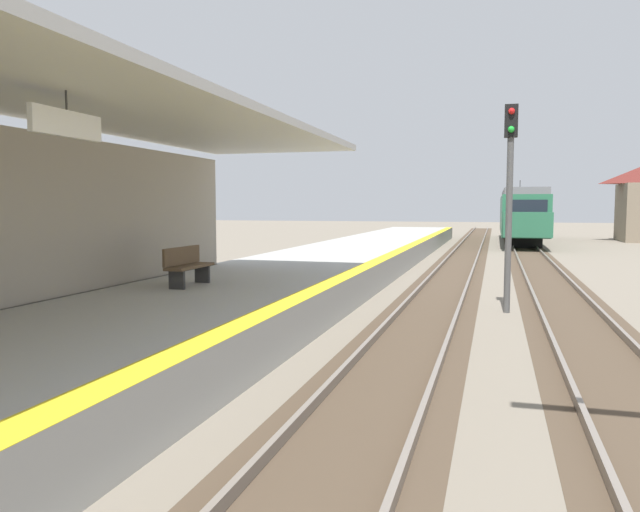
% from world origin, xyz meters
% --- Properties ---
extents(station_platform, '(5.00, 80.00, 0.91)m').
position_xyz_m(station_platform, '(-2.50, 16.00, 0.45)').
color(station_platform, '#A8A8A3').
rests_on(station_platform, ground).
extents(track_pair_nearest_platform, '(2.34, 120.00, 0.16)m').
position_xyz_m(track_pair_nearest_platform, '(1.90, 20.00, 0.05)').
color(track_pair_nearest_platform, '#4C3D2D').
rests_on(track_pair_nearest_platform, ground).
extents(track_pair_middle, '(2.34, 120.00, 0.16)m').
position_xyz_m(track_pair_middle, '(5.30, 20.00, 0.05)').
color(track_pair_middle, '#4C3D2D').
rests_on(track_pair_middle, ground).
extents(approaching_train, '(2.93, 19.60, 4.76)m').
position_xyz_m(approaching_train, '(5.30, 51.36, 2.18)').
color(approaching_train, '#286647').
rests_on(approaching_train, ground).
extents(rail_signal_post, '(0.32, 0.34, 5.20)m').
position_xyz_m(rail_signal_post, '(3.78, 19.63, 3.19)').
color(rail_signal_post, '#4C4C4C').
rests_on(rail_signal_post, ground).
extents(platform_bench, '(0.45, 1.60, 0.88)m').
position_xyz_m(platform_bench, '(-3.21, 15.94, 1.37)').
color(platform_bench, brown).
rests_on(platform_bench, station_platform).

